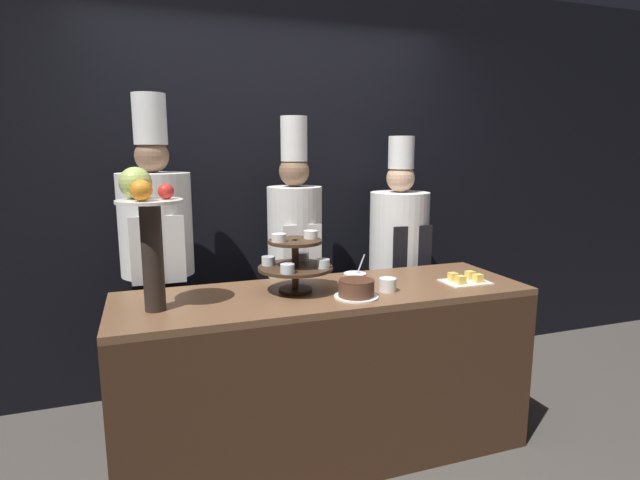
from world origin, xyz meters
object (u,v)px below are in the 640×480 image
chef_center_left (295,252)px  chef_left (158,253)px  chef_center_right (398,253)px  cake_round (356,289)px  fruit_pedestal (147,221)px  serving_bowl_far (355,278)px  tiered_stand (295,261)px  cup_white (388,285)px  cake_square_tray (465,279)px

chef_center_left → chef_left: bearing=-180.0°
chef_left → chef_center_right: size_ratio=1.13×
cake_round → chef_center_right: (0.67, 0.81, -0.03)m
fruit_pedestal → serving_bowl_far: fruit_pedestal is taller
tiered_stand → chef_center_right: 1.12m
tiered_stand → cup_white: (0.45, -0.16, -0.13)m
chef_center_right → cake_square_tray: bearing=-89.0°
cup_white → fruit_pedestal: bearing=176.0°
serving_bowl_far → cake_square_tray: bearing=-16.8°
cup_white → chef_left: (-1.11, 0.77, 0.09)m
serving_bowl_far → chef_center_left: 0.60m
fruit_pedestal → serving_bowl_far: (1.06, 0.12, -0.38)m
tiered_stand → cup_white: size_ratio=4.32×
cake_square_tray → chef_left: bearing=154.8°
cake_round → cake_square_tray: (0.68, 0.06, -0.03)m
serving_bowl_far → chef_left: (-1.01, 0.57, 0.10)m
chef_center_right → chef_left: bearing=180.0°
fruit_pedestal → cake_square_tray: (1.64, -0.06, -0.40)m
cup_white → chef_center_left: size_ratio=0.05×
fruit_pedestal → chef_left: bearing=86.0°
chef_center_left → tiered_stand: bearing=-106.2°
fruit_pedestal → cake_round: size_ratio=2.92×
cup_white → chef_center_right: 0.90m
fruit_pedestal → cup_white: size_ratio=7.30×
cake_round → chef_center_left: size_ratio=0.12×
cup_white → chef_center_left: 0.82m
cake_square_tray → cup_white: bearing=-177.7°
cake_round → chef_center_right: chef_center_right is taller
cake_round → chef_center_right: 1.05m
chef_left → chef_center_right: 1.58m
cake_round → cake_square_tray: size_ratio=0.89×
cup_white → chef_left: chef_left is taller
cake_square_tray → chef_center_left: size_ratio=0.14×
cup_white → cake_round: bearing=-166.9°
serving_bowl_far → chef_center_right: bearing=45.0°
fruit_pedestal → cup_white: (1.15, -0.08, -0.38)m
chef_left → tiered_stand: bearing=-42.9°
cake_square_tray → serving_bowl_far: (-0.59, 0.18, 0.01)m
fruit_pedestal → chef_center_right: (1.63, 0.69, -0.39)m
fruit_pedestal → chef_left: size_ratio=0.33×
tiered_stand → serving_bowl_far: bearing=6.4°
fruit_pedestal → cup_white: 1.22m
tiered_stand → cake_round: tiered_stand is taller
cup_white → chef_center_right: (0.47, 0.77, -0.02)m
tiered_stand → cake_square_tray: bearing=-8.4°
cake_round → chef_center_right: size_ratio=0.13×
cup_white → cake_square_tray: (0.49, 0.02, -0.02)m
fruit_pedestal → cake_square_tray: bearing=-2.1°
cake_round → chef_left: size_ratio=0.11×
cake_round → cup_white: size_ratio=2.50×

